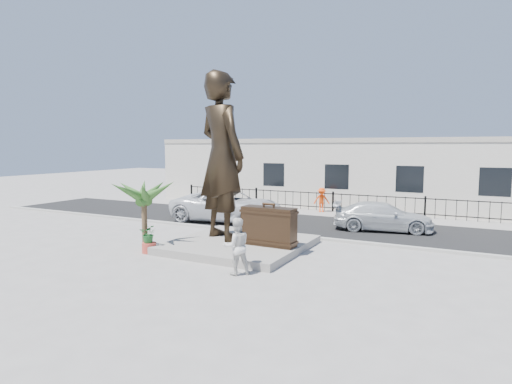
{
  "coord_description": "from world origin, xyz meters",
  "views": [
    {
      "loc": [
        7.93,
        -13.52,
        4.17
      ],
      "look_at": [
        0.0,
        2.0,
        2.3
      ],
      "focal_mm": 30.0,
      "sensor_mm": 36.0,
      "label": 1
    }
  ],
  "objects_px": {
    "tourist": "(236,246)",
    "car_white": "(228,206)",
    "suitcase": "(269,226)",
    "statue": "(222,156)"
  },
  "relations": [
    {
      "from": "tourist",
      "to": "car_white",
      "type": "relative_size",
      "value": 0.3
    },
    {
      "from": "suitcase",
      "to": "tourist",
      "type": "distance_m",
      "value": 3.06
    },
    {
      "from": "suitcase",
      "to": "car_white",
      "type": "distance_m",
      "value": 7.29
    },
    {
      "from": "suitcase",
      "to": "car_white",
      "type": "xyz_separation_m",
      "value": [
        -5.0,
        5.31,
        -0.17
      ]
    },
    {
      "from": "suitcase",
      "to": "car_white",
      "type": "relative_size",
      "value": 0.34
    },
    {
      "from": "tourist",
      "to": "statue",
      "type": "bearing_deg",
      "value": -96.29
    },
    {
      "from": "car_white",
      "to": "tourist",
      "type": "bearing_deg",
      "value": -154.34
    },
    {
      "from": "suitcase",
      "to": "car_white",
      "type": "bearing_deg",
      "value": 135.25
    },
    {
      "from": "statue",
      "to": "suitcase",
      "type": "relative_size",
      "value": 3.22
    },
    {
      "from": "suitcase",
      "to": "tourist",
      "type": "xyz_separation_m",
      "value": [
        0.28,
        -3.04,
        -0.12
      ]
    }
  ]
}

